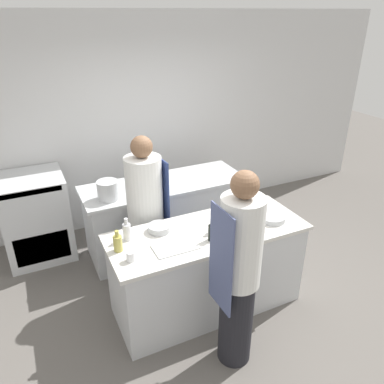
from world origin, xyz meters
name	(u,v)px	position (x,y,z in m)	size (l,w,h in m)	color
ground_plane	(206,304)	(0.00, 0.00, 0.00)	(16.00, 16.00, 0.00)	#605B56
wall_back	(135,124)	(0.00, 2.13, 1.40)	(8.00, 0.06, 2.80)	silver
prep_counter	(207,269)	(0.00, 0.00, 0.45)	(1.91, 0.75, 0.90)	silver
pass_counter	(165,215)	(0.03, 1.19, 0.45)	(1.98, 0.72, 0.90)	silver
oven_range	(36,217)	(-1.44, 1.71, 0.52)	(0.75, 0.73, 1.05)	silver
chef_at_prep_near	(238,274)	(-0.09, -0.68, 0.90)	(0.35, 0.34, 1.78)	black
chef_at_stove	(146,214)	(-0.40, 0.64, 0.85)	(0.40, 0.38, 1.70)	black
bottle_olive_oil	(118,243)	(-0.85, 0.04, 0.98)	(0.08, 0.08, 0.20)	#B2A84C
bottle_vinegar	(127,231)	(-0.73, 0.18, 0.99)	(0.07, 0.07, 0.22)	silver
bottle_wine	(220,222)	(0.10, -0.04, 0.99)	(0.08, 0.08, 0.22)	#2D5175
bottle_cooking_oil	(233,211)	(0.30, 0.05, 1.01)	(0.09, 0.09, 0.27)	#5B2319
bottle_sauce	(250,207)	(0.49, 0.04, 1.02)	(0.07, 0.07, 0.29)	#19471E
bottle_water	(212,232)	(-0.05, -0.16, 0.99)	(0.06, 0.06, 0.21)	black
bowl_mixing_large	(272,218)	(0.66, -0.11, 0.93)	(0.25, 0.25, 0.05)	#B7BABC
bowl_prep_small	(159,228)	(-0.42, 0.19, 0.93)	(0.21, 0.21, 0.06)	#B7BABC
cup	(131,256)	(-0.80, -0.14, 0.94)	(0.07, 0.07, 0.09)	white
cutting_board	(175,247)	(-0.39, -0.13, 0.91)	(0.39, 0.23, 0.01)	white
stockpot	(108,190)	(-0.68, 1.05, 1.01)	(0.23, 0.23, 0.21)	silver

